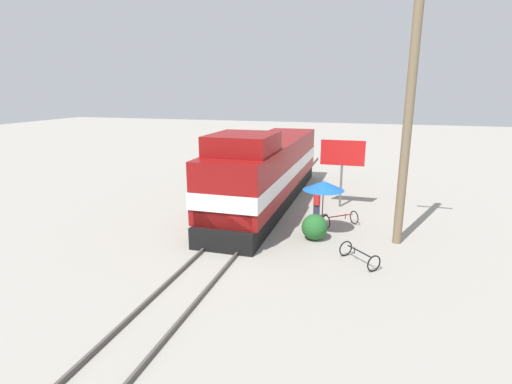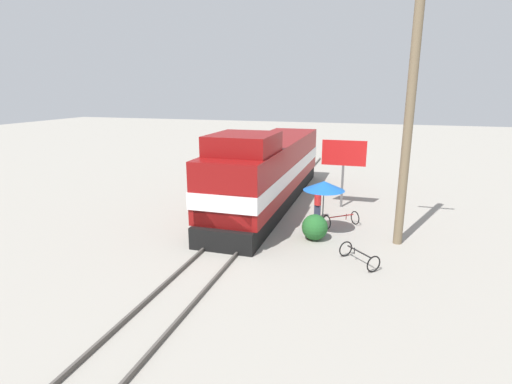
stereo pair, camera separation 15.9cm
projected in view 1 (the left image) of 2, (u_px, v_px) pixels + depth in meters
ground_plane at (252, 220)px, 19.94m from camera, size 120.00×120.00×0.00m
rail_near at (239, 217)px, 20.11m from camera, size 0.08×37.26×0.15m
rail_far at (266, 219)px, 19.72m from camera, size 0.08×37.26×0.15m
locomotive at (267, 172)px, 22.02m from camera, size 2.97×15.21×4.42m
utility_pole at (409, 109)px, 15.57m from camera, size 1.80×0.36×10.98m
vendor_umbrella at (324, 186)px, 17.37m from camera, size 1.81×1.81×2.46m
billboard_sign at (342, 157)px, 21.47m from camera, size 2.35×0.12×3.68m
shrub_cluster at (314, 227)px, 17.19m from camera, size 1.12×1.12×1.12m
person_bystander at (317, 203)px, 19.77m from camera, size 0.34×0.34×1.59m
bicycle at (340, 219)px, 18.91m from camera, size 1.68×1.54×0.66m
bicycle_spare at (359, 255)px, 14.86m from camera, size 1.55×1.59×0.62m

